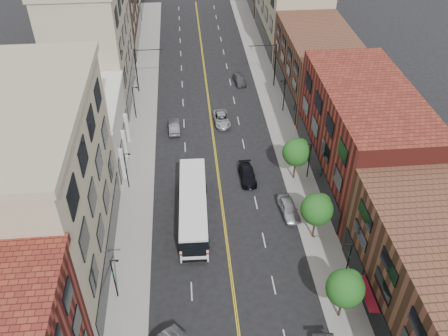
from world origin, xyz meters
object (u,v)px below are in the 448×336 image
object	(u,v)px
car_lane_behind	(174,126)
car_lane_a	(247,175)
car_lane_b	(222,119)
car_lane_c	(239,79)
city_bus	(193,206)
car_parked_far	(289,208)

from	to	relation	value
car_lane_behind	car_lane_a	world-z (taller)	car_lane_behind
car_lane_b	car_lane_c	distance (m)	12.60
city_bus	car_parked_far	xyz separation A→B (m)	(10.76, -0.09, -1.24)
car_lane_behind	car_parked_far	bearing A→B (deg)	123.31
city_bus	car_lane_c	size ratio (longest dim) A/B	3.34
car_parked_far	car_lane_a	world-z (taller)	car_parked_far
car_parked_far	car_lane_a	bearing A→B (deg)	115.21
city_bus	car_lane_a	xyz separation A→B (m)	(6.90, 6.43, -1.33)
car_lane_behind	car_lane_b	size ratio (longest dim) A/B	0.89
car_lane_c	city_bus	bearing A→B (deg)	-112.64
car_lane_b	car_lane_a	bearing A→B (deg)	-85.37
car_lane_behind	car_lane_b	distance (m)	7.04
car_parked_far	car_lane_a	size ratio (longest dim) A/B	0.97
car_lane_behind	car_lane_b	xyz separation A→B (m)	(6.90, 1.39, -0.04)
city_bus	car_lane_a	size ratio (longest dim) A/B	2.92
city_bus	car_parked_far	distance (m)	10.83
car_lane_b	car_lane_c	xyz separation A→B (m)	(4.00, 11.95, 0.01)
car_parked_far	car_lane_behind	xyz separation A→B (m)	(-12.80, 18.34, -0.05)
city_bus	car_lane_behind	bearing A→B (deg)	97.96
car_parked_far	car_lane_c	bearing A→B (deg)	88.04
city_bus	car_lane_b	bearing A→B (deg)	77.68
car_lane_a	city_bus	bearing A→B (deg)	-138.85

